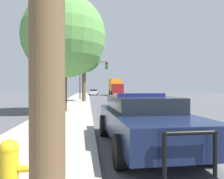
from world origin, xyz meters
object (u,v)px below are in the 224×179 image
at_px(fire_hydrant, 9,166).
at_px(tree_sidewalk_near, 64,36).
at_px(traffic_cone, 53,156).
at_px(police_car, 143,119).
at_px(traffic_light, 91,72).
at_px(tree_sidewalk_mid, 84,55).
at_px(box_truck, 116,87).
at_px(car_background_distant, 93,92).

xyz_separation_m(fire_hydrant, tree_sidewalk_near, (-0.41, 10.98, 4.32)).
height_order(fire_hydrant, traffic_cone, fire_hydrant).
relative_size(fire_hydrant, tree_sidewalk_near, 0.11).
relative_size(police_car, tree_sidewalk_near, 0.69).
bearing_deg(traffic_light, tree_sidewalk_near, -98.01).
relative_size(fire_hydrant, tree_sidewalk_mid, 0.11).
bearing_deg(box_truck, tree_sidewalk_near, 76.81).
bearing_deg(traffic_cone, police_car, 41.74).
bearing_deg(tree_sidewalk_mid, traffic_cone, -90.55).
bearing_deg(car_background_distant, traffic_cone, -90.46).
distance_m(traffic_light, tree_sidewalk_near, 14.09).
bearing_deg(fire_hydrant, car_background_distant, 87.02).
bearing_deg(box_truck, police_car, 83.85).
distance_m(police_car, traffic_cone, 2.92).
relative_size(traffic_light, tree_sidewalk_mid, 0.71).
xyz_separation_m(car_background_distant, tree_sidewalk_mid, (-1.60, -21.95, 4.49)).
relative_size(tree_sidewalk_near, tree_sidewalk_mid, 1.06).
bearing_deg(car_background_distant, box_truck, -13.27).
bearing_deg(tree_sidewalk_mid, car_background_distant, 85.84).
relative_size(traffic_light, traffic_cone, 8.97).
height_order(police_car, traffic_light, traffic_light).
height_order(tree_sidewalk_near, traffic_cone, tree_sidewalk_near).
relative_size(box_truck, tree_sidewalk_near, 0.97).
bearing_deg(tree_sidewalk_near, box_truck, 76.82).
height_order(police_car, box_truck, box_truck).
distance_m(car_background_distant, traffic_cone, 42.22).
bearing_deg(police_car, traffic_cone, 39.77).
xyz_separation_m(traffic_light, car_background_distant, (0.69, 18.18, -2.96)).
height_order(box_truck, traffic_cone, box_truck).
bearing_deg(tree_sidewalk_near, car_background_distant, 85.28).
bearing_deg(traffic_light, car_background_distant, 87.81).
bearing_deg(traffic_cone, traffic_light, 87.39).
bearing_deg(traffic_light, box_truck, 72.73).
xyz_separation_m(traffic_light, tree_sidewalk_near, (-1.96, -13.90, 1.25)).
bearing_deg(traffic_cone, fire_hydrant, -117.46).
distance_m(box_truck, traffic_cone, 41.45).
bearing_deg(fire_hydrant, traffic_light, 86.44).
height_order(traffic_light, car_background_distant, traffic_light).
bearing_deg(tree_sidewalk_mid, traffic_light, 76.56).
height_order(traffic_light, tree_sidewalk_mid, tree_sidewalk_mid).
relative_size(car_background_distant, traffic_cone, 7.22).
xyz_separation_m(fire_hydrant, car_background_distant, (2.24, 43.06, 0.12)).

